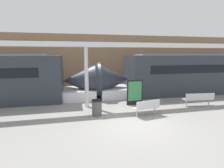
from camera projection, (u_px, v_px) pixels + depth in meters
The scene contains 9 objects.
ground_plane at pixel (135, 124), 8.07m from camera, with size 60.00×60.00×0.00m, color gray.
station_wall at pixel (101, 61), 16.75m from camera, with size 56.00×0.20×5.00m, color #937051.
train_left at pixel (202, 74), 14.87m from camera, with size 18.24×2.93×3.20m.
bench_near at pixel (147, 107), 9.12m from camera, with size 1.46×0.69×0.85m.
bench_far at pixel (199, 98), 10.79m from camera, with size 1.91×0.62×0.85m.
trash_bin at pixel (97, 108), 9.20m from camera, with size 0.54×0.54×0.85m.
poster_board at pixel (135, 92), 11.06m from camera, with size 1.04×0.07×1.62m.
support_column_near at pixel (87, 78), 10.44m from camera, with size 0.23×0.23×3.61m, color silver.
canopy_beam at pixel (86, 45), 10.11m from camera, with size 28.00×0.60×0.28m, color silver.
Camera 1 is at (-2.71, -7.21, 3.23)m, focal length 28.00 mm.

